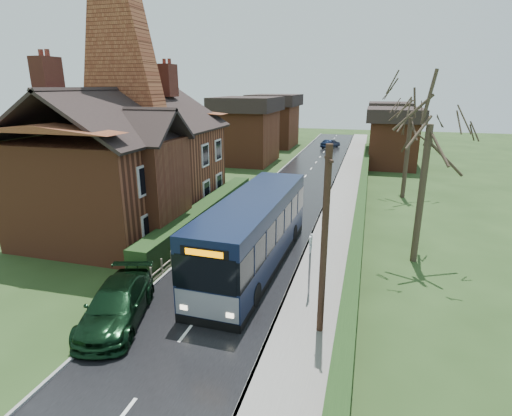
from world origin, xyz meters
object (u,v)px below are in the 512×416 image
(bus_stop_sign, at_px, (310,257))
(car_silver, at_px, (259,201))
(telegraph_pole, at_px, (324,244))
(brick_house, at_px, (131,158))
(bus, at_px, (254,233))
(car_green, at_px, (117,305))

(bus_stop_sign, bearing_deg, car_silver, 117.86)
(bus_stop_sign, xyz_separation_m, telegraph_pole, (0.80, -2.51, 1.64))
(brick_house, xyz_separation_m, car_silver, (7.23, 4.77, -3.62))
(brick_house, bearing_deg, bus, -24.78)
(brick_house, relative_size, telegraph_pole, 2.07)
(car_green, height_order, telegraph_pole, telegraph_pole)
(bus, relative_size, car_silver, 2.69)
(brick_house, height_order, car_silver, brick_house)
(bus_stop_sign, height_order, telegraph_pole, telegraph_pole)
(bus, xyz_separation_m, car_silver, (-2.30, 9.17, -1.03))
(car_green, distance_m, telegraph_pole, 8.32)
(car_silver, height_order, bus_stop_sign, bus_stop_sign)
(telegraph_pole, bearing_deg, bus, 108.58)
(telegraph_pole, bearing_deg, car_silver, 93.83)
(brick_house, height_order, bus_stop_sign, brick_house)
(brick_house, xyz_separation_m, bus, (9.53, -4.40, -2.59))
(telegraph_pole, bearing_deg, bus_stop_sign, 87.56)
(brick_house, xyz_separation_m, telegraph_pole, (13.53, -9.39, -0.80))
(car_green, bearing_deg, car_silver, 68.34)
(car_silver, relative_size, telegraph_pole, 0.63)
(bus, xyz_separation_m, car_green, (-3.70, -6.37, -1.05))
(car_silver, xyz_separation_m, telegraph_pole, (6.30, -14.16, 2.82))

